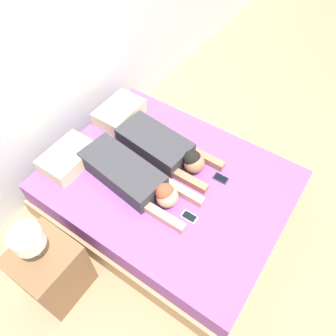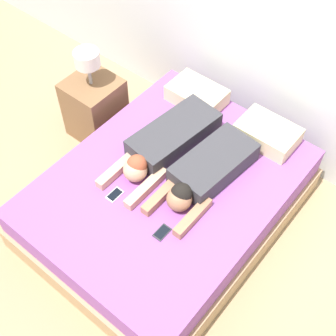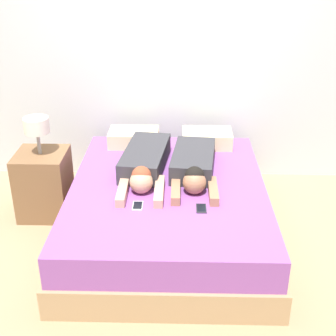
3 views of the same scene
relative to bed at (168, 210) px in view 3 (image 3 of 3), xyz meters
The scene contains 10 objects.
ground_plane 0.24m from the bed, ahead, with size 12.00×12.00×0.00m, color #9E8460.
wall_back 1.60m from the bed, 90.00° to the left, with size 12.00×0.06×2.60m.
bed is the anchor object (origin of this frame).
pillow_head_left 0.95m from the bed, 113.22° to the left, with size 0.47×0.32×0.14m.
pillow_head_right 0.95m from the bed, 66.78° to the left, with size 0.47×0.32×0.14m.
person_left 0.45m from the bed, 133.55° to the left, with size 0.42×1.11×0.21m.
person_right 0.43m from the bed, 40.52° to the left, with size 0.41×0.99×0.21m.
cell_phone_left 0.48m from the bed, 121.53° to the right, with size 0.08×0.13×0.01m.
cell_phone_right 0.52m from the bed, 55.93° to the right, with size 0.08×0.13×0.01m.
nightstand 1.17m from the bed, 163.92° to the left, with size 0.44×0.44×0.93m.
Camera 3 is at (0.09, -3.36, 2.27)m, focal length 50.00 mm.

